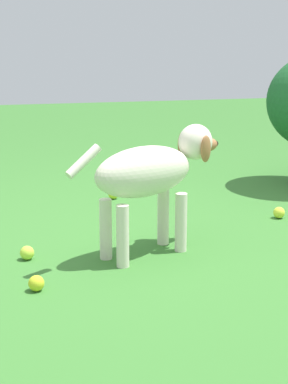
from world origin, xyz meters
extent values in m
plane|color=#38722D|center=(0.00, 0.00, 0.00)|extent=(14.00, 14.00, 0.00)
ellipsoid|color=silver|center=(-0.05, 0.06, 0.41)|extent=(0.40, 0.57, 0.24)
cylinder|color=silver|center=(0.08, -0.07, 0.14)|extent=(0.06, 0.06, 0.29)
cylinder|color=silver|center=(-0.04, -0.12, 0.14)|extent=(0.06, 0.06, 0.29)
cylinder|color=silver|center=(-0.06, 0.25, 0.14)|extent=(0.06, 0.06, 0.29)
cylinder|color=silver|center=(-0.18, 0.20, 0.14)|extent=(0.06, 0.06, 0.29)
ellipsoid|color=silver|center=(0.08, -0.23, 0.51)|extent=(0.21, 0.22, 0.17)
ellipsoid|color=#9E663D|center=(0.11, -0.30, 0.49)|extent=(0.12, 0.14, 0.07)
sphere|color=black|center=(0.13, -0.35, 0.49)|extent=(0.03, 0.03, 0.03)
ellipsoid|color=#9E663D|center=(0.15, -0.19, 0.49)|extent=(0.05, 0.07, 0.13)
ellipsoid|color=#9E663D|center=(0.00, -0.25, 0.49)|extent=(0.05, 0.07, 0.13)
cylinder|color=silver|center=(-0.18, 0.37, 0.50)|extent=(0.11, 0.18, 0.14)
sphere|color=#CEE233|center=(1.02, -0.01, 0.03)|extent=(0.07, 0.07, 0.07)
sphere|color=#D7E03A|center=(0.35, -0.84, 0.03)|extent=(0.07, 0.07, 0.07)
sphere|color=#CBD42A|center=(-0.36, 0.60, 0.03)|extent=(0.07, 0.07, 0.07)
sphere|color=#C3E540|center=(0.02, 0.61, 0.03)|extent=(0.07, 0.07, 0.07)
camera|label=1|loc=(-2.78, 0.77, 1.01)|focal=58.28mm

